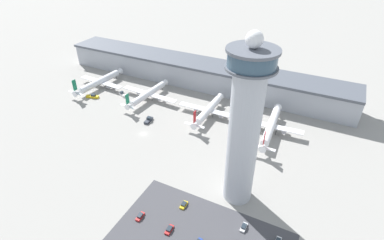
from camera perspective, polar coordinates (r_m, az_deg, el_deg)
ground_plane at (r=167.46m, az=-9.21°, el=-2.60°), size 1000.00×1000.00×0.00m
terminal_building at (r=215.69m, az=1.28°, el=8.93°), size 209.91×25.00×17.12m
control_tower at (r=109.88m, az=9.98°, el=-1.09°), size 17.38×17.38×70.01m
airplane_gate_alpha at (r=222.40m, az=-17.16°, el=7.00°), size 36.67×44.41×14.10m
airplane_gate_bravo at (r=198.48m, az=-8.35°, el=4.96°), size 41.84×41.62×12.82m
airplane_gate_charlie at (r=178.60m, az=3.13°, el=1.88°), size 39.04×39.42×13.43m
airplane_gate_delta at (r=168.57m, az=14.82°, el=-1.11°), size 34.76×44.90×14.28m
service_truck_catering at (r=208.35m, az=-13.12°, el=4.80°), size 6.54×4.37×2.88m
service_truck_fuel at (r=211.14m, az=-18.40°, el=4.29°), size 8.76×4.67×2.67m
service_truck_baggage at (r=176.99m, az=-8.27°, el=-0.02°), size 3.16×7.14×2.67m
car_grey_coupe at (r=124.79m, az=-9.85°, el=-17.63°), size 1.94×4.46×1.44m
car_silver_sedan at (r=119.68m, az=-4.35°, el=-20.08°), size 2.07×4.53×1.38m
car_maroon_suv at (r=121.60m, az=9.83°, el=-19.46°), size 1.90×4.42×1.39m
car_blue_compact at (r=126.96m, az=-1.58°, el=-15.85°), size 1.93×4.27×1.36m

